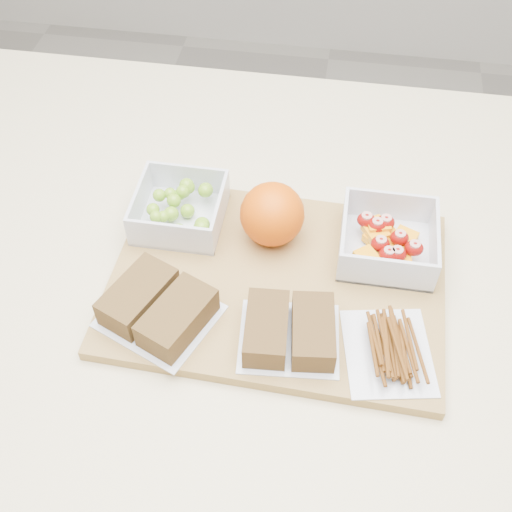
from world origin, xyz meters
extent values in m
plane|color=gray|center=(0.00, 0.00, 0.00)|extent=(4.00, 4.00, 0.00)
cube|color=beige|center=(0.00, 0.00, 0.45)|extent=(1.20, 0.90, 0.90)
cube|color=#A07C42|center=(0.02, -0.02, 0.91)|extent=(0.43, 0.31, 0.02)
cube|color=silver|center=(-0.12, 0.07, 0.92)|extent=(0.12, 0.12, 0.00)
cube|color=silver|center=(-0.12, 0.12, 0.94)|extent=(0.12, 0.00, 0.05)
cube|color=silver|center=(-0.12, 0.01, 0.94)|extent=(0.12, 0.00, 0.05)
cube|color=silver|center=(-0.07, 0.07, 0.94)|extent=(0.00, 0.11, 0.05)
cube|color=silver|center=(-0.18, 0.07, 0.94)|extent=(0.00, 0.11, 0.05)
sphere|color=#71A422|center=(-0.13, 0.05, 0.94)|extent=(0.02, 0.02, 0.02)
sphere|color=#71A422|center=(-0.16, 0.05, 0.94)|extent=(0.02, 0.02, 0.02)
sphere|color=#71A422|center=(-0.12, 0.09, 0.95)|extent=(0.02, 0.02, 0.02)
sphere|color=#71A422|center=(-0.11, 0.07, 0.93)|extent=(0.02, 0.02, 0.02)
sphere|color=#71A422|center=(-0.15, 0.08, 0.94)|extent=(0.02, 0.02, 0.02)
sphere|color=#71A422|center=(-0.14, 0.06, 0.94)|extent=(0.02, 0.02, 0.02)
sphere|color=#71A422|center=(-0.14, 0.08, 0.95)|extent=(0.02, 0.02, 0.02)
sphere|color=#71A422|center=(-0.08, 0.03, 0.95)|extent=(0.02, 0.02, 0.02)
sphere|color=#71A422|center=(-0.09, 0.10, 0.94)|extent=(0.02, 0.02, 0.02)
sphere|color=#71A422|center=(-0.12, 0.10, 0.95)|extent=(0.02, 0.02, 0.02)
sphere|color=#71A422|center=(-0.15, 0.04, 0.94)|extent=(0.02, 0.02, 0.02)
sphere|color=#71A422|center=(-0.09, 0.10, 0.95)|extent=(0.02, 0.02, 0.02)
sphere|color=#71A422|center=(-0.11, 0.03, 0.94)|extent=(0.02, 0.02, 0.02)
sphere|color=#71A422|center=(-0.12, 0.09, 0.94)|extent=(0.02, 0.02, 0.02)
sphere|color=#71A422|center=(-0.13, 0.08, 0.94)|extent=(0.02, 0.02, 0.02)
sphere|color=#71A422|center=(-0.12, 0.10, 0.95)|extent=(0.02, 0.02, 0.02)
sphere|color=#71A422|center=(-0.08, 0.03, 0.95)|extent=(0.02, 0.02, 0.02)
sphere|color=#71A422|center=(-0.08, 0.03, 0.93)|extent=(0.02, 0.02, 0.02)
sphere|color=#71A422|center=(-0.13, 0.09, 0.94)|extent=(0.02, 0.02, 0.02)
sphere|color=#71A422|center=(-0.14, 0.05, 0.94)|extent=(0.02, 0.02, 0.02)
cube|color=silver|center=(0.16, 0.05, 0.92)|extent=(0.12, 0.12, 0.00)
cube|color=silver|center=(0.16, 0.11, 0.94)|extent=(0.12, 0.00, 0.05)
cube|color=silver|center=(0.16, -0.01, 0.94)|extent=(0.12, 0.00, 0.05)
cube|color=silver|center=(0.21, 0.05, 0.94)|extent=(0.00, 0.11, 0.05)
cube|color=silver|center=(0.10, 0.05, 0.94)|extent=(0.00, 0.11, 0.05)
cube|color=orange|center=(0.16, 0.03, 0.93)|extent=(0.03, 0.04, 0.01)
cube|color=orange|center=(0.15, 0.07, 0.93)|extent=(0.04, 0.05, 0.01)
cube|color=orange|center=(0.17, 0.06, 0.93)|extent=(0.04, 0.05, 0.01)
cube|color=orange|center=(0.18, 0.07, 0.93)|extent=(0.04, 0.04, 0.01)
cube|color=orange|center=(0.14, 0.06, 0.94)|extent=(0.04, 0.04, 0.01)
cube|color=orange|center=(0.14, 0.07, 0.94)|extent=(0.03, 0.03, 0.01)
cube|color=orange|center=(0.13, 0.02, 0.94)|extent=(0.04, 0.04, 0.01)
cube|color=orange|center=(0.17, 0.03, 0.93)|extent=(0.03, 0.03, 0.01)
cube|color=orange|center=(0.14, 0.06, 0.93)|extent=(0.04, 0.04, 0.01)
ellipsoid|color=maroon|center=(0.17, 0.05, 0.95)|extent=(0.02, 0.02, 0.02)
ellipsoid|color=maroon|center=(0.17, 0.02, 0.95)|extent=(0.02, 0.02, 0.02)
ellipsoid|color=maroon|center=(0.13, 0.08, 0.95)|extent=(0.02, 0.02, 0.02)
ellipsoid|color=maroon|center=(0.19, 0.04, 0.95)|extent=(0.02, 0.02, 0.02)
ellipsoid|color=maroon|center=(0.14, 0.07, 0.95)|extent=(0.02, 0.02, 0.02)
ellipsoid|color=maroon|center=(0.16, 0.02, 0.95)|extent=(0.02, 0.02, 0.02)
ellipsoid|color=maroon|center=(0.15, 0.04, 0.95)|extent=(0.02, 0.02, 0.02)
ellipsoid|color=maroon|center=(0.15, 0.08, 0.95)|extent=(0.02, 0.02, 0.02)
sphere|color=#E65505|center=(0.00, 0.06, 0.96)|extent=(0.08, 0.08, 0.08)
cube|color=silver|center=(-0.11, -0.10, 0.92)|extent=(0.16, 0.15, 0.00)
cube|color=brown|center=(-0.14, -0.08, 0.94)|extent=(0.09, 0.11, 0.04)
cube|color=brown|center=(-0.08, -0.11, 0.94)|extent=(0.09, 0.11, 0.04)
cube|color=silver|center=(0.05, -0.10, 0.92)|extent=(0.13, 0.11, 0.00)
cube|color=brown|center=(0.02, -0.11, 0.94)|extent=(0.06, 0.09, 0.03)
cube|color=brown|center=(0.07, -0.10, 0.94)|extent=(0.06, 0.09, 0.03)
cube|color=silver|center=(0.16, -0.10, 0.92)|extent=(0.12, 0.14, 0.00)
camera|label=1|loc=(0.07, -0.52, 1.56)|focal=45.00mm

